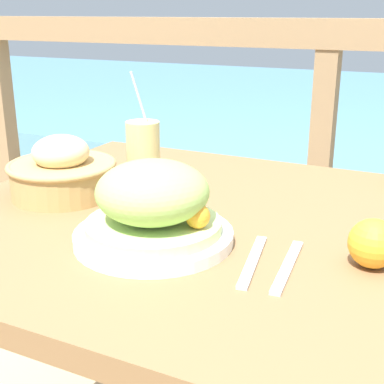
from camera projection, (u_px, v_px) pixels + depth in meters
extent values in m
cube|color=olive|center=(218.00, 229.00, 0.99)|extent=(1.04, 0.86, 0.04)
cube|color=olive|center=(124.00, 273.00, 1.61)|extent=(0.06, 0.06, 0.70)
cube|color=#937551|center=(331.00, 34.00, 1.62)|extent=(2.80, 0.08, 0.09)
cube|color=#937551|center=(9.00, 156.00, 2.35)|extent=(0.07, 0.07, 0.99)
cube|color=#937551|center=(317.00, 201.00, 1.79)|extent=(0.07, 0.07, 0.99)
cylinder|color=white|center=(154.00, 236.00, 0.88)|extent=(0.26, 0.26, 0.02)
cylinder|color=#C6DB8E|center=(153.00, 226.00, 0.87)|extent=(0.22, 0.22, 0.02)
ellipsoid|color=#9EC660|center=(153.00, 192.00, 0.86)|extent=(0.18, 0.18, 0.10)
sphere|color=#F9A328|center=(198.00, 216.00, 0.84)|extent=(0.04, 0.04, 0.04)
sphere|color=#F9A328|center=(116.00, 200.00, 0.91)|extent=(0.04, 0.04, 0.04)
cylinder|color=#DBCC7F|center=(143.00, 150.00, 1.21)|extent=(0.08, 0.08, 0.13)
cylinder|color=white|center=(145.00, 119.00, 1.18)|extent=(0.03, 0.07, 0.21)
cylinder|color=tan|center=(63.00, 179.00, 1.10)|extent=(0.21, 0.21, 0.07)
torus|color=tan|center=(62.00, 165.00, 1.09)|extent=(0.22, 0.22, 0.01)
ellipsoid|color=beige|center=(61.00, 152.00, 1.08)|extent=(0.12, 0.12, 0.07)
cube|color=silver|center=(253.00, 261.00, 0.81)|extent=(0.05, 0.18, 0.00)
cube|color=silver|center=(288.00, 266.00, 0.80)|extent=(0.03, 0.18, 0.00)
sphere|color=#F9A328|center=(373.00, 243.00, 0.79)|extent=(0.07, 0.07, 0.07)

